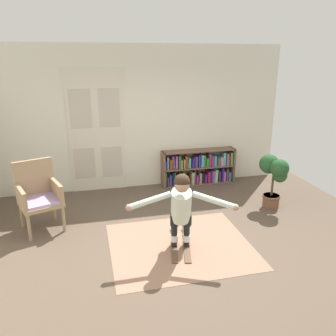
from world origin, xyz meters
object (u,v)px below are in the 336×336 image
wicker_chair (38,194)px  potted_plant (274,174)px  bookshelf (199,168)px  person_skier (181,205)px  skis_pair (180,243)px

wicker_chair → potted_plant: 4.03m
bookshelf → person_skier: size_ratio=1.11×
wicker_chair → skis_pair: size_ratio=1.09×
potted_plant → skis_pair: potted_plant is taller
bookshelf → skis_pair: bookshelf is taller
bookshelf → skis_pair: bearing=-114.6°
potted_plant → wicker_chair: bearing=177.6°
potted_plant → person_skier: size_ratio=0.68×
skis_pair → person_skier: 0.72m
wicker_chair → skis_pair: wicker_chair is taller
person_skier → wicker_chair: bearing=148.4°
skis_pair → person_skier: size_ratio=0.70×
person_skier → bookshelf: bearing=66.2°
bookshelf → skis_pair: (-1.09, -2.39, -0.33)m
wicker_chair → skis_pair: bearing=-27.2°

